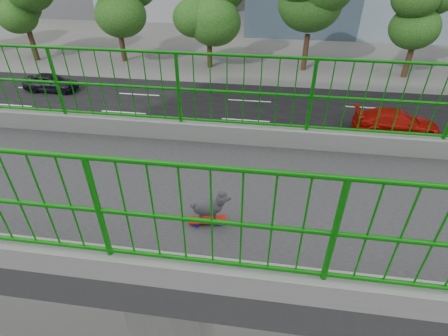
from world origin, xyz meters
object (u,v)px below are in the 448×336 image
poodle (210,206)px  car_3 (396,122)px  car_4 (50,82)px  car_1 (390,187)px  car_2 (90,129)px  skateboard (208,220)px

poodle → car_3: (-16.14, 7.92, -6.57)m
car_4 → poodle: bearing=-141.4°
car_3 → car_4: (-3.20, -23.34, -0.04)m
car_1 → car_3: 6.67m
car_2 → car_3: size_ratio=1.05×
car_2 → car_4: bearing=43.9°
car_3 → car_4: bearing=82.2°
car_1 → car_3: size_ratio=0.91×
poodle → car_4: 25.61m
poodle → car_4: (-19.34, -15.42, -6.61)m
poodle → car_1: (-9.74, 6.05, -6.55)m
car_3 → skateboard: bearing=153.8°
car_1 → car_4: (-9.60, -21.47, -0.06)m
car_3 → car_1: bearing=163.7°
car_2 → car_4: size_ratio=1.31×
skateboard → car_3: (-16.15, 7.95, -6.35)m
car_2 → car_3: 17.49m
poodle → car_3: 19.15m
car_3 → car_2: bearing=100.5°
car_1 → car_4: size_ratio=1.13×
skateboard → car_2: bearing=-156.3°
car_3 → poodle: bearing=153.9°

